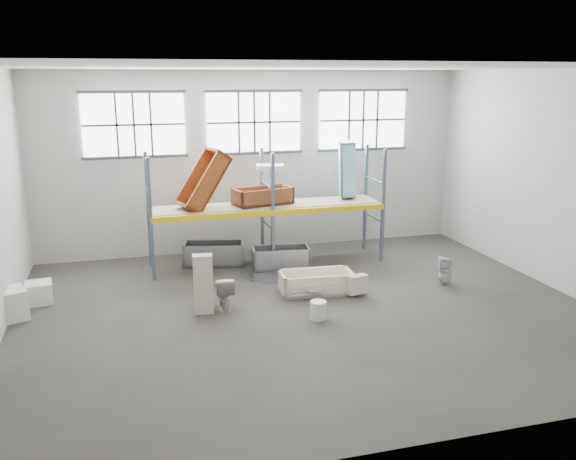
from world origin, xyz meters
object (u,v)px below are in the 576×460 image
object	(u,v)px
steel_tub_right	(281,257)
rust_tub_flat	(263,196)
blue_tub_upright	(347,169)
bucket	(318,310)
toilet_beige	(224,292)
cistern_tall	(203,284)
bathtub_beige	(316,282)
steel_tub_left	(214,253)
carton_near	(7,305)
toilet_white	(445,271)

from	to	relation	value
steel_tub_right	rust_tub_flat	xyz separation A→B (m)	(-0.34, 0.50, 1.55)
blue_tub_upright	bucket	world-z (taller)	blue_tub_upright
toilet_beige	cistern_tall	xyz separation A→B (m)	(-0.44, -0.15, 0.28)
cistern_tall	rust_tub_flat	xyz separation A→B (m)	(2.01, 3.05, 1.19)
bucket	bathtub_beige	bearing A→B (deg)	73.38
toilet_beige	cistern_tall	distance (m)	0.54
steel_tub_right	blue_tub_upright	xyz separation A→B (m)	(2.06, 0.71, 2.13)
bathtub_beige	blue_tub_upright	distance (m)	3.89
steel_tub_left	rust_tub_flat	xyz separation A→B (m)	(1.28, -0.26, 1.53)
steel_tub_left	bucket	xyz separation A→B (m)	(1.47, -4.31, -0.09)
blue_tub_upright	carton_near	size ratio (longest dim) A/B	1.99
toilet_beige	carton_near	distance (m)	4.39
carton_near	bucket	bearing A→B (deg)	-15.49
bathtub_beige	toilet_beige	distance (m)	2.24
steel_tub_right	blue_tub_upright	distance (m)	3.04
bucket	steel_tub_right	bearing A→B (deg)	87.56
steel_tub_right	bathtub_beige	bearing A→B (deg)	-81.32
cistern_tall	steel_tub_left	world-z (taller)	cistern_tall
toilet_white	bucket	size ratio (longest dim) A/B	1.76
blue_tub_upright	toilet_beige	bearing A→B (deg)	-141.90
bathtub_beige	rust_tub_flat	xyz separation A→B (m)	(-0.65, 2.51, 1.58)
toilet_white	blue_tub_upright	distance (m)	3.92
bathtub_beige	steel_tub_left	distance (m)	3.38
toilet_beige	steel_tub_right	world-z (taller)	toilet_beige
toilet_white	carton_near	distance (m)	9.70
steel_tub_left	blue_tub_upright	size ratio (longest dim) A/B	1.07
steel_tub_left	rust_tub_flat	distance (m)	2.01
blue_tub_upright	bucket	distance (m)	5.28
bathtub_beige	carton_near	world-z (taller)	carton_near
steel_tub_right	rust_tub_flat	distance (m)	1.67
steel_tub_left	cistern_tall	bearing A→B (deg)	-102.43
toilet_beige	carton_near	size ratio (longest dim) A/B	0.96
cistern_tall	toilet_white	distance (m)	5.79
steel_tub_right	toilet_beige	bearing A→B (deg)	-128.42
bathtub_beige	toilet_white	size ratio (longest dim) A/B	2.41
steel_tub_left	carton_near	xyz separation A→B (m)	(-4.65, -2.62, 0.03)
steel_tub_left	rust_tub_flat	bearing A→B (deg)	-11.45
cistern_tall	blue_tub_upright	world-z (taller)	blue_tub_upright
bathtub_beige	toilet_beige	world-z (taller)	toilet_beige
toilet_beige	bucket	world-z (taller)	toilet_beige
steel_tub_left	blue_tub_upright	distance (m)	4.24
blue_tub_upright	bucket	xyz separation A→B (m)	(-2.21, -4.26, -2.20)
toilet_white	rust_tub_flat	xyz separation A→B (m)	(-3.77, 2.84, 1.48)
steel_tub_left	toilet_beige	bearing A→B (deg)	-95.14
carton_near	toilet_beige	bearing A→B (deg)	-7.08
steel_tub_left	steel_tub_right	distance (m)	1.79
steel_tub_right	carton_near	world-z (taller)	carton_near
rust_tub_flat	carton_near	bearing A→B (deg)	-158.29
bathtub_beige	cistern_tall	distance (m)	2.73
bathtub_beige	rust_tub_flat	world-z (taller)	rust_tub_flat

